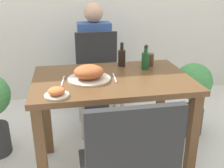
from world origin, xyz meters
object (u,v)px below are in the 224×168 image
side_plate (57,93)px  sauce_bottle (145,60)px  food_plate (89,73)px  condiment_bottle (122,57)px  chair_far (98,75)px  potted_plant_right (192,93)px  person_figure (95,59)px  drink_cup (149,60)px

side_plate → sauce_bottle: bearing=31.6°
food_plate → condiment_bottle: (0.28, 0.26, 0.03)m
chair_far → potted_plant_right: size_ratio=1.34×
side_plate → person_figure: (0.37, 1.33, -0.19)m
drink_cup → person_figure: person_figure is taller
side_plate → person_figure: 1.39m
chair_far → side_plate: chair_far is taller
side_plate → drink_cup: (0.70, 0.47, 0.02)m
condiment_bottle → person_figure: size_ratio=0.16×
drink_cup → condiment_bottle: bearing=172.8°
person_figure → side_plate: bearing=-105.7°
sauce_bottle → person_figure: (-0.27, 0.93, -0.24)m
chair_far → condiment_bottle: 0.55m
chair_far → potted_plant_right: bearing=-20.0°
food_plate → potted_plant_right: bearing=22.4°
chair_far → person_figure: size_ratio=0.79×
food_plate → person_figure: 1.12m
food_plate → side_plate: food_plate is taller
side_plate → person_figure: person_figure is taller
side_plate → potted_plant_right: (1.19, 0.65, -0.37)m
food_plate → chair_far: bearing=77.8°
chair_far → side_plate: 1.04m
chair_far → food_plate: size_ratio=3.23×
potted_plant_right → person_figure: person_figure is taller
side_plate → drink_cup: drink_cup is taller
chair_far → side_plate: size_ratio=6.54×
condiment_bottle → potted_plant_right: (0.70, 0.14, -0.42)m
potted_plant_right → person_figure: size_ratio=0.59×
side_plate → drink_cup: size_ratio=1.50×
condiment_bottle → sauce_bottle: bearing=-34.4°
food_plate → side_plate: (-0.21, -0.24, -0.02)m
person_figure → potted_plant_right: bearing=-40.0°
sauce_bottle → condiment_bottle: (-0.16, 0.11, 0.00)m
side_plate → sauce_bottle: (0.64, 0.40, 0.05)m
side_plate → drink_cup: 0.85m
chair_far → person_figure: bearing=88.1°
side_plate → sauce_bottle: size_ratio=0.76×
side_plate → sauce_bottle: 0.76m
sauce_bottle → potted_plant_right: sauce_bottle is taller
side_plate → potted_plant_right: 1.40m
drink_cup → potted_plant_right: drink_cup is taller
food_plate → potted_plant_right: 1.13m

